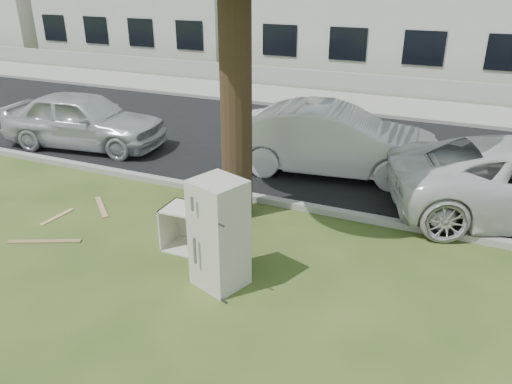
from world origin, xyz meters
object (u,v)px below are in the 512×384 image
at_px(car_left, 84,120).
at_px(fridge, 219,234).
at_px(cabinet, 193,229).
at_px(car_center, 333,140).

bearing_deg(car_left, fridge, -132.09).
distance_m(fridge, cabinet, 1.16).
xyz_separation_m(car_center, car_left, (-6.20, -0.76, -0.05)).
bearing_deg(car_left, car_center, -90.67).
height_order(cabinet, car_left, car_left).
bearing_deg(car_center, fridge, 169.10).
height_order(fridge, car_center, fridge).
bearing_deg(cabinet, car_center, 73.96).
height_order(cabinet, car_center, car_center).
bearing_deg(fridge, car_left, 165.46).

